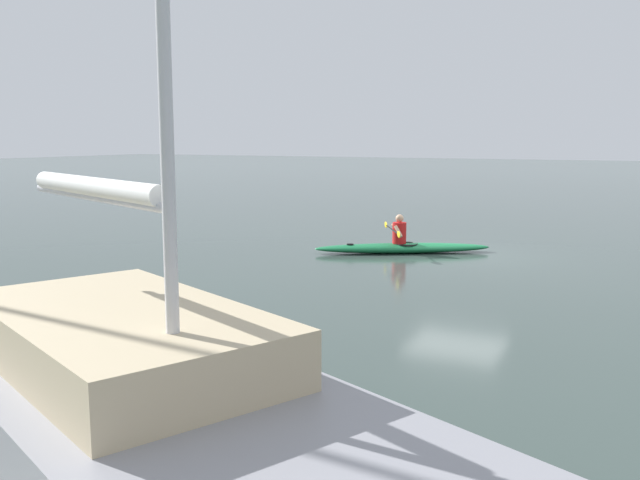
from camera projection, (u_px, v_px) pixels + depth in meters
name	position (u px, v px, depth m)	size (l,w,h in m)	color
ground_plane	(458.00, 255.00, 18.24)	(160.00, 160.00, 0.00)	#384742
kayak	(403.00, 248.00, 18.52)	(4.40, 2.99, 0.26)	#19723F
kayaker	(399.00, 231.00, 18.44)	(1.23, 2.04, 0.77)	red
sailboat_tall_mast	(143.00, 397.00, 6.67)	(9.17, 5.95, 12.47)	gray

